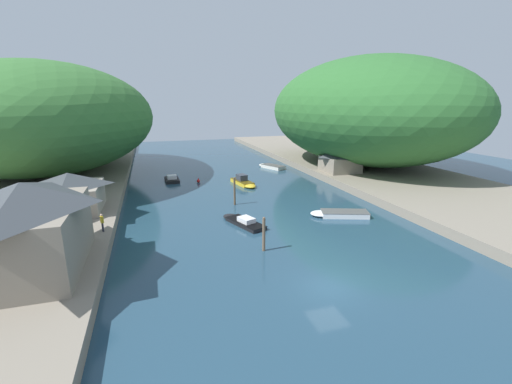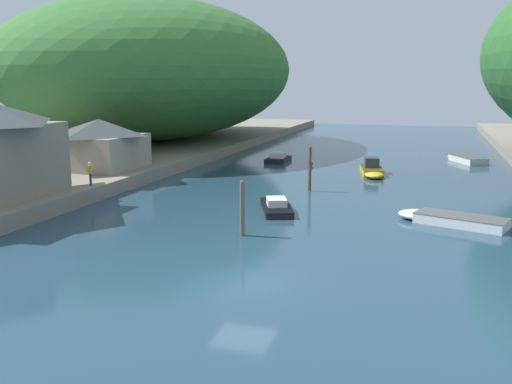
% 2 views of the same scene
% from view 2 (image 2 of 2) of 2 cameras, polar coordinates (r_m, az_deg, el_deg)
% --- Properties ---
extents(water_surface, '(130.00, 130.00, 0.00)m').
position_cam_2_polar(water_surface, '(52.83, 9.05, 1.71)').
color(water_surface, '#234256').
rests_on(water_surface, ground).
extents(left_bank, '(22.00, 120.00, 1.07)m').
position_cam_2_polar(left_bank, '(61.98, -15.61, 3.29)').
color(left_bank, gray).
rests_on(left_bank, ground).
extents(hillside_left, '(33.78, 47.29, 17.67)m').
position_cam_2_polar(hillside_left, '(75.61, -10.20, 11.93)').
color(hillside_left, '#387033').
rests_on(hillside_left, left_bank).
extents(boathouse_shed, '(6.55, 7.49, 4.20)m').
position_cam_2_polar(boathouse_shed, '(50.52, -15.34, 4.76)').
color(boathouse_shed, gray).
rests_on(boathouse_shed, left_bank).
extents(boat_moored_right, '(3.84, 6.48, 0.89)m').
position_cam_2_polar(boat_moored_right, '(38.03, 1.95, -1.29)').
color(boat_moored_right, black).
rests_on(boat_moored_right, water_surface).
extents(boat_far_upstream, '(6.75, 4.07, 0.60)m').
position_cam_2_polar(boat_far_upstream, '(35.93, 18.60, -2.54)').
color(boat_far_upstream, white).
rests_on(boat_far_upstream, water_surface).
extents(boat_cabin_cruiser, '(2.92, 6.54, 1.51)m').
position_cam_2_polar(boat_cabin_cruiser, '(53.25, 11.54, 2.19)').
color(boat_cabin_cruiser, gold).
rests_on(boat_cabin_cruiser, water_surface).
extents(boat_navy_launch, '(2.25, 5.29, 1.03)m').
position_cam_2_polar(boat_navy_launch, '(61.28, 2.34, 3.39)').
color(boat_navy_launch, black).
rests_on(boat_navy_launch, water_surface).
extents(boat_far_right_bank, '(4.35, 6.33, 0.65)m').
position_cam_2_polar(boat_far_right_bank, '(64.84, 20.15, 3.15)').
color(boat_far_right_bank, silver).
rests_on(boat_far_right_bank, water_surface).
extents(mooring_post_nearest, '(0.26, 0.26, 3.10)m').
position_cam_2_polar(mooring_post_nearest, '(31.10, -1.39, -1.61)').
color(mooring_post_nearest, brown).
rests_on(mooring_post_nearest, water_surface).
extents(mooring_post_fourth, '(0.25, 0.25, 3.50)m').
position_cam_2_polar(mooring_post_fourth, '(44.15, 5.41, 2.32)').
color(mooring_post_fourth, brown).
rests_on(mooring_post_fourth, water_surface).
extents(channel_buoy_near, '(0.53, 0.53, 0.79)m').
position_cam_2_polar(channel_buoy_near, '(57.78, 5.45, 2.89)').
color(channel_buoy_near, red).
rests_on(channel_buoy_near, water_surface).
extents(person_on_quay, '(0.35, 0.43, 1.69)m').
position_cam_2_polar(person_on_quay, '(42.28, -16.25, 1.95)').
color(person_on_quay, '#282D3D').
rests_on(person_on_quay, left_bank).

